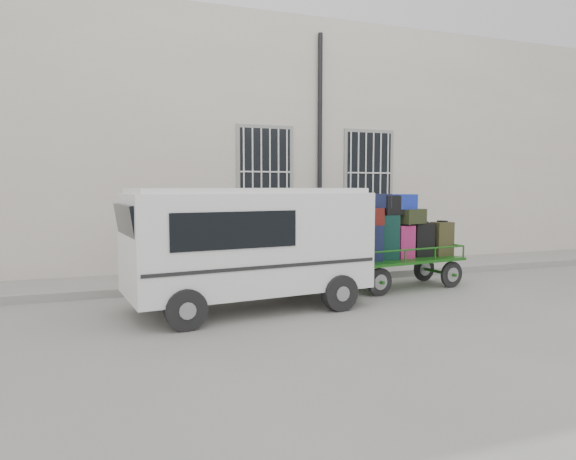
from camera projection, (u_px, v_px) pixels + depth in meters
The scene contains 5 objects.
ground at pixel (335, 297), 9.38m from camera, with size 80.00×80.00×0.00m, color slate.
building at pixel (251, 151), 14.27m from camera, with size 24.00×5.15×6.00m.
sidewalk at pixel (293, 274), 11.43m from camera, with size 24.00×1.70×0.15m, color gray.
luggage_cart at pixel (401, 239), 10.13m from camera, with size 2.77×1.32×1.88m.
van at pixel (248, 240), 8.41m from camera, with size 4.13×2.16×2.00m.
Camera 1 is at (-3.99, -8.38, 2.02)m, focal length 32.00 mm.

